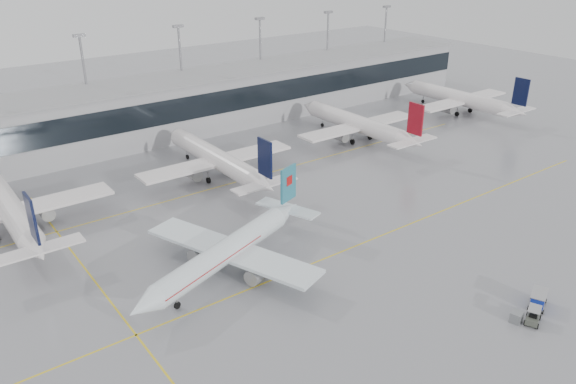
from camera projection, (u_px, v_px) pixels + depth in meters
ground at (339, 253)px, 78.66m from camera, size 320.00×320.00×0.00m
taxi_line_main at (339, 253)px, 78.66m from camera, size 120.00×0.25×0.01m
taxi_line_north at (228, 184)px, 100.59m from camera, size 120.00×0.25×0.01m
taxi_line_cross at (90, 276)px, 73.33m from camera, size 0.25×60.00×0.01m
terminal at (151, 111)px, 121.50m from camera, size 180.00×15.00×12.00m
terminal_glass at (165, 113)px, 115.36m from camera, size 180.00×0.20×5.00m
terminal_roof at (148, 83)px, 118.94m from camera, size 182.00×16.00×0.40m
light_masts at (136, 73)px, 122.85m from camera, size 156.40×1.00×22.60m
air_canada_jet at (230, 249)px, 73.28m from camera, size 32.46×25.91×10.18m
parked_jet_b at (10, 210)px, 82.74m from camera, size 29.64×36.96×11.72m
parked_jet_c at (217, 159)px, 101.75m from camera, size 29.64×36.96×11.72m
parked_jet_d at (358, 124)px, 120.76m from camera, size 29.64×36.96×11.72m
parked_jet_e at (461, 99)px, 139.77m from camera, size 29.64×36.96×11.72m
baggage_tug at (533, 318)px, 64.17m from camera, size 3.76×2.42×1.82m
baggage_cart at (538, 298)px, 66.80m from camera, size 3.59×2.84×1.96m
gse_unit at (516, 317)px, 64.27m from camera, size 1.52×1.45×1.28m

